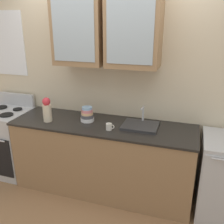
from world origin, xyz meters
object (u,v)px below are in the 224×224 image
vase (47,110)px  cup_near_sink (109,127)px  stove_range (8,141)px  bowl_stack (87,115)px  sink_faucet (140,125)px

vase → cup_near_sink: 0.80m
stove_range → cup_near_sink: stove_range is taller
stove_range → cup_near_sink: size_ratio=10.99×
bowl_stack → vase: 0.49m
vase → cup_near_sink: (0.80, -0.02, -0.11)m
stove_range → vase: bearing=-8.9°
bowl_stack → cup_near_sink: size_ratio=1.82×
vase → bowl_stack: bearing=18.7°
stove_range → vase: size_ratio=3.61×
sink_faucet → cup_near_sink: size_ratio=4.12×
stove_range → sink_faucet: bearing=1.7°
bowl_stack → stove_range: bearing=-178.2°
bowl_stack → sink_faucet: bearing=1.5°
bowl_stack → vase: vase is taller
stove_range → vase: vase is taller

